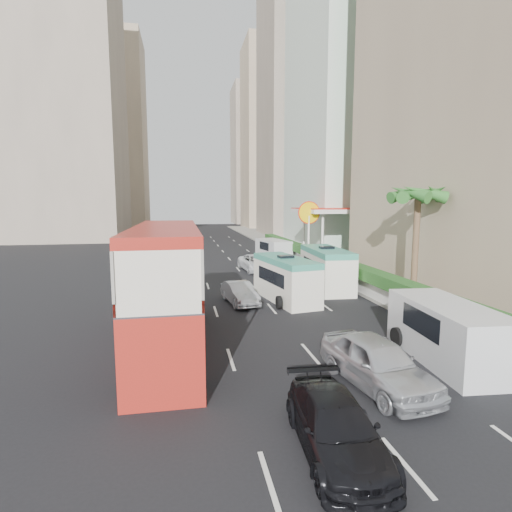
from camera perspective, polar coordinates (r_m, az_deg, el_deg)
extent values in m
plane|color=black|center=(18.50, 6.97, -11.39)|extent=(200.00, 200.00, 0.00)
cube|color=#B1241A|center=(17.04, -12.57, -4.33)|extent=(2.50, 11.00, 5.06)
imported|color=silver|center=(24.15, -2.33, -6.81)|extent=(1.98, 4.11, 1.30)
imported|color=silver|center=(14.37, 16.78, -17.39)|extent=(2.71, 5.09, 1.65)
imported|color=black|center=(10.96, 11.24, -25.70)|extent=(2.07, 4.56, 1.30)
imported|color=silver|center=(35.58, 0.09, -2.14)|extent=(2.92, 5.42, 1.44)
cube|color=silver|center=(24.78, 4.24, -3.30)|extent=(3.00, 6.26, 2.66)
cube|color=silver|center=(28.46, 9.99, -1.80)|extent=(2.48, 6.52, 2.84)
cube|color=silver|center=(17.07, 25.66, -9.81)|extent=(2.65, 5.71, 2.22)
cube|color=silver|center=(42.77, 2.47, 0.91)|extent=(3.04, 5.57, 2.11)
cube|color=#99968C|center=(44.46, 8.42, -0.16)|extent=(6.00, 120.00, 0.18)
cube|color=silver|center=(33.19, 9.99, -1.77)|extent=(0.30, 44.00, 1.00)
cube|color=#2D6626|center=(33.07, 10.03, -0.32)|extent=(1.10, 44.00, 0.70)
cylinder|color=brown|center=(24.62, 21.80, 0.93)|extent=(0.36, 0.36, 6.40)
cube|color=silver|center=(42.65, 10.63, 3.06)|extent=(6.50, 8.00, 5.50)
cube|color=white|center=(60.35, 15.19, 29.71)|extent=(16.00, 18.00, 58.00)
cube|color=#A29280|center=(80.51, 7.17, 21.14)|extent=(16.00, 16.00, 50.00)
cube|color=tan|center=(102.43, 2.35, 16.53)|extent=(14.00, 14.00, 44.00)
cube|color=#A29280|center=(123.52, 0.02, 14.05)|extent=(14.00, 14.00, 40.00)
cube|color=#A29280|center=(76.73, -26.16, 21.92)|extent=(18.00, 18.00, 52.00)
cube|color=tan|center=(109.31, -19.91, 16.06)|extent=(16.00, 16.00, 46.00)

